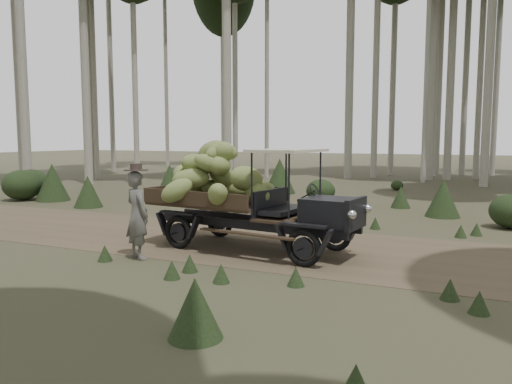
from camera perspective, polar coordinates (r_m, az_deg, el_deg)
ground at (r=11.17m, az=-6.41°, el=-5.27°), size 120.00×120.00×0.00m
dirt_track at (r=11.17m, az=-6.41°, el=-5.25°), size 70.00×4.00×0.01m
banana_truck at (r=10.05m, az=-2.56°, el=0.72°), size 4.52×2.37×2.24m
farmer at (r=9.37m, az=-13.41°, el=-2.47°), size 0.70×0.60×1.76m
undergrowth at (r=12.99m, az=-16.24°, el=-1.44°), size 23.24×22.39×1.40m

